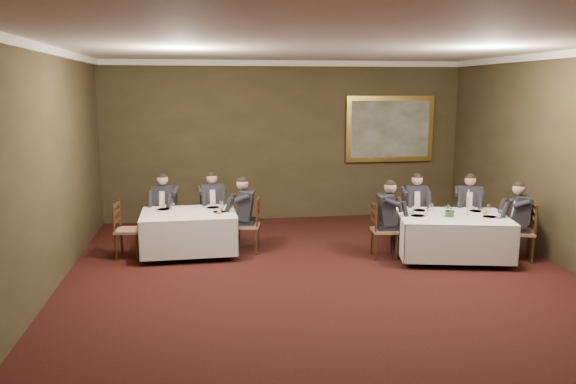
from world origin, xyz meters
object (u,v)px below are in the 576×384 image
object	(u,v)px
chair_sec_backright	(212,226)
chair_sec_backleft	(166,228)
diner_sec_endright	(247,224)
centerpiece	(450,209)
chair_main_backright	(467,229)
diner_sec_backright	(212,215)
table_main	(452,233)
candlestick	(468,205)
chair_main_backleft	(414,229)
painting	(390,129)
table_second	(189,230)
chair_sec_endleft	(128,242)
chair_main_endleft	(383,241)
diner_main_endleft	(384,229)
diner_main_backleft	(414,217)
diner_main_backright	(468,218)
diner_sec_backleft	(165,217)
chair_main_endright	(520,244)
diner_main_endright	(521,231)
chair_sec_endright	(248,236)

from	to	relation	value
chair_sec_backright	chair_sec_backleft	bearing A→B (deg)	-4.66
diner_sec_endright	centerpiece	xyz separation A→B (m)	(3.36, -1.04, 0.39)
chair_main_backright	diner_sec_backright	world-z (taller)	diner_sec_backright
table_main	candlestick	distance (m)	0.55
chair_main_backleft	painting	xyz separation A→B (m)	(0.28, 2.41, 1.71)
table_second	chair_sec_endleft	distance (m)	1.06
table_second	chair_main_endleft	size ratio (longest dim) A/B	1.69
diner_main_endleft	candlestick	world-z (taller)	diner_main_endleft
diner_main_backleft	chair_main_endleft	size ratio (longest dim) A/B	1.35
diner_main_backleft	chair_sec_backleft	world-z (taller)	diner_main_backleft
table_main	diner_main_backright	distance (m)	1.06
table_second	diner_sec_backleft	world-z (taller)	diner_sec_backleft
chair_main_backleft	diner_main_backright	distance (m)	1.02
diner_sec_backleft	diner_main_backleft	bearing A→B (deg)	-175.64
centerpiece	candlestick	size ratio (longest dim) A/B	0.61
diner_main_backright	diner_sec_backright	xyz separation A→B (m)	(-4.74, 0.96, 0.00)
chair_main_backright	candlestick	size ratio (longest dim) A/B	2.17
chair_sec_backleft	chair_main_endleft	bearing A→B (deg)	171.56
centerpiece	chair_main_endright	bearing A→B (deg)	-7.20
chair_main_endright	chair_sec_endleft	xyz separation A→B (m)	(-6.66, 1.14, 0.00)
diner_main_endright	centerpiece	world-z (taller)	diner_main_endright
chair_main_backright	chair_sec_endright	world-z (taller)	same
diner_sec_backright	table_second	bearing A→B (deg)	57.42
chair_main_endright	centerpiece	world-z (taller)	centerpiece
table_main	diner_main_endleft	size ratio (longest dim) A/B	1.56
chair_main_endright	chair_sec_endleft	world-z (taller)	same
chair_sec_backright	chair_sec_endright	world-z (taller)	same
diner_sec_backright	diner_main_endleft	bearing A→B (deg)	146.38
chair_main_backleft	diner_main_backright	bearing A→B (deg)	172.84
chair_sec_backleft	chair_sec_endright	world-z (taller)	same
chair_main_endright	diner_sec_backleft	xyz separation A→B (m)	(-6.09, 1.99, 0.23)
diner_sec_endright	chair_main_endleft	bearing A→B (deg)	-95.63
diner_sec_endright	chair_sec_endleft	size ratio (longest dim) A/B	1.35
chair_main_backleft	chair_sec_endright	distance (m)	3.15
chair_main_backleft	chair_sec_backright	size ratio (longest dim) A/B	1.00
diner_sec_backright	diner_sec_endright	size ratio (longest dim) A/B	1.00
diner_main_backleft	candlestick	bearing A→B (deg)	123.45
table_main	diner_main_endright	distance (m)	1.16
table_main	centerpiece	world-z (taller)	centerpiece
diner_main_backright	centerpiece	xyz separation A→B (m)	(-0.78, -0.90, 0.39)
table_main	chair_sec_backright	world-z (taller)	chair_sec_backright
diner_sec_backright	chair_sec_backright	bearing A→B (deg)	-90.00
table_second	chair_main_backleft	xyz separation A→B (m)	(4.20, 0.11, -0.17)
diner_main_backright	diner_sec_endright	bearing A→B (deg)	20.17
chair_sec_backleft	candlestick	bearing A→B (deg)	174.41
chair_main_backright	chair_main_endleft	bearing A→B (deg)	39.46
chair_main_backright	chair_sec_backright	xyz separation A→B (m)	(-4.75, 0.96, 0.00)
diner_main_backleft	diner_sec_backleft	size ratio (longest dim) A/B	1.00
chair_sec_endright	painting	distance (m)	4.58
diner_main_backleft	diner_main_endleft	bearing A→B (deg)	48.29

